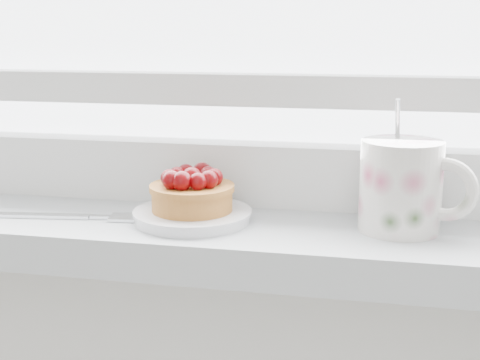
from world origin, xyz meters
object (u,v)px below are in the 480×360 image
(raspberry_tart, at_px, (192,191))
(fork, at_px, (73,216))
(saucer, at_px, (192,216))
(floral_mug, at_px, (404,184))

(raspberry_tart, distance_m, fork, 0.13)
(saucer, bearing_deg, fork, -173.13)
(raspberry_tart, distance_m, floral_mug, 0.21)
(floral_mug, bearing_deg, saucer, -176.85)
(saucer, bearing_deg, raspberry_tart, -48.55)
(saucer, xyz_separation_m, raspberry_tart, (0.00, -0.00, 0.03))
(saucer, relative_size, raspberry_tart, 1.41)
(saucer, distance_m, raspberry_tart, 0.03)
(floral_mug, bearing_deg, fork, -175.45)
(saucer, bearing_deg, floral_mug, 3.15)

